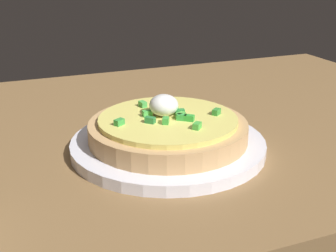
% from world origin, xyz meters
% --- Properties ---
extents(dining_table, '(1.21, 0.70, 0.03)m').
position_xyz_m(dining_table, '(0.00, 0.00, 0.02)').
color(dining_table, brown).
rests_on(dining_table, ground).
extents(plate, '(0.27, 0.27, 0.02)m').
position_xyz_m(plate, '(0.02, -0.10, 0.04)').
color(plate, white).
rests_on(plate, dining_table).
extents(pizza, '(0.22, 0.22, 0.06)m').
position_xyz_m(pizza, '(0.02, -0.10, 0.07)').
color(pizza, tan).
rests_on(pizza, plate).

